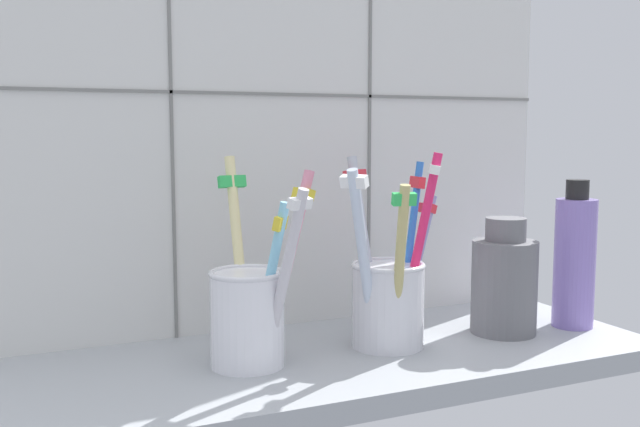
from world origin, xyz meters
TOP-DOWN VIEW (x-y plane):
  - counter_slab at (0.00, 0.00)cm, footprint 64.00×22.00cm
  - tile_wall_back at (0.00, 12.00)cm, footprint 64.00×2.20cm
  - toothbrush_cup_left at (-6.63, 0.14)cm, footprint 10.42×12.32cm
  - toothbrush_cup_right at (6.94, 0.01)cm, footprint 12.10×10.25cm
  - ceramic_vase at (19.87, -0.78)cm, footprint 6.52×6.52cm
  - soap_bottle at (27.99, -1.80)cm, footprint 4.18×4.18cm

SIDE VIEW (x-z plane):
  - counter_slab at x=0.00cm, z-range 0.00..2.00cm
  - toothbrush_cup_left at x=-6.63cm, z-range -2.00..16.02cm
  - toothbrush_cup_right at x=6.94cm, z-range -2.07..16.29cm
  - ceramic_vase at x=19.87cm, z-range 1.34..13.02cm
  - soap_bottle at x=27.99cm, z-range 1.33..16.64cm
  - tile_wall_back at x=0.00cm, z-range 0.00..45.00cm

